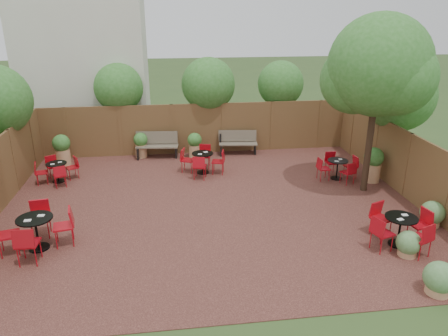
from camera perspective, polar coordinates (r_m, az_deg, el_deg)
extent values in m
plane|color=#354F23|center=(12.48, -1.77, -5.20)|extent=(80.00, 80.00, 0.00)
cube|color=#3C1D18|center=(12.48, -1.77, -5.16)|extent=(12.00, 10.00, 0.02)
cube|color=brown|center=(16.81, -3.56, 5.31)|extent=(12.00, 0.08, 2.00)
cube|color=brown|center=(13.97, 23.48, 0.34)|extent=(0.08, 10.00, 2.00)
cube|color=beige|center=(19.53, -18.25, 15.46)|extent=(5.00, 4.00, 8.00)
sphere|color=#2E6B22|center=(17.23, -14.03, 10.47)|extent=(1.89, 1.89, 1.89)
sphere|color=#2E6B22|center=(17.09, -2.13, 11.21)|extent=(2.12, 2.12, 2.12)
sphere|color=#2E6B22|center=(17.82, 7.64, 11.20)|extent=(1.88, 1.88, 1.88)
sphere|color=#2E6B22|center=(15.50, 22.64, 8.92)|extent=(2.34, 2.34, 2.34)
cylinder|color=black|center=(13.58, 19.22, 5.15)|extent=(0.26, 0.26, 4.11)
sphere|color=#2E6B22|center=(13.24, 20.18, 12.87)|extent=(2.96, 2.96, 2.96)
sphere|color=#2E6B22|center=(13.44, 17.24, 11.34)|extent=(2.07, 2.07, 2.07)
sphere|color=#2E6B22|center=(13.12, 22.39, 11.24)|extent=(2.16, 2.16, 2.16)
cube|color=brown|center=(16.50, -9.00, 2.91)|extent=(1.64, 0.64, 0.05)
cube|color=brown|center=(16.62, -9.04, 4.08)|extent=(1.61, 0.28, 0.48)
cube|color=black|center=(16.62, -11.46, 1.98)|extent=(0.11, 0.49, 0.43)
cube|color=black|center=(16.57, -6.44, 2.22)|extent=(0.11, 0.49, 0.43)
cube|color=brown|center=(16.71, 1.92, 3.28)|extent=(1.54, 0.63, 0.05)
cube|color=brown|center=(16.82, 1.82, 4.36)|extent=(1.50, 0.29, 0.45)
cube|color=black|center=(16.69, -0.40, 2.44)|extent=(0.11, 0.45, 0.40)
cube|color=black|center=(16.91, 4.19, 2.62)|extent=(0.11, 0.45, 0.40)
cylinder|color=black|center=(14.93, -2.86, -0.59)|extent=(0.43, 0.43, 0.03)
cylinder|color=black|center=(14.81, -2.89, 0.67)|extent=(0.05, 0.05, 0.69)
cylinder|color=black|center=(14.69, -2.91, 1.96)|extent=(0.75, 0.75, 0.03)
cube|color=white|center=(14.77, -2.48, 2.16)|extent=(0.15, 0.12, 0.01)
cube|color=white|center=(14.57, -3.26, 1.88)|extent=(0.15, 0.12, 0.01)
cylinder|color=black|center=(14.91, 14.89, -1.34)|extent=(0.39, 0.39, 0.03)
cylinder|color=black|center=(14.80, 15.00, -0.20)|extent=(0.04, 0.04, 0.63)
cylinder|color=black|center=(14.69, 15.11, 0.97)|extent=(0.68, 0.68, 0.03)
cube|color=white|center=(14.79, 15.40, 1.16)|extent=(0.14, 0.11, 0.01)
cube|color=white|center=(14.56, 14.95, 0.89)|extent=(0.14, 0.11, 0.01)
cylinder|color=black|center=(11.38, 22.32, -9.45)|extent=(0.45, 0.45, 0.03)
cylinder|color=black|center=(11.21, 22.56, -7.85)|extent=(0.05, 0.05, 0.71)
cylinder|color=black|center=(11.05, 22.82, -6.19)|extent=(0.77, 0.77, 0.03)
cube|color=white|center=(11.16, 23.18, -5.84)|extent=(0.17, 0.14, 0.02)
cube|color=white|center=(10.90, 22.68, -6.41)|extent=(0.17, 0.14, 0.02)
cylinder|color=black|center=(11.32, -23.62, -9.81)|extent=(0.48, 0.48, 0.03)
cylinder|color=black|center=(11.14, -23.91, -8.06)|extent=(0.06, 0.06, 0.77)
cylinder|color=black|center=(10.96, -24.21, -6.23)|extent=(0.84, 0.84, 0.03)
cube|color=white|center=(10.99, -23.44, -5.90)|extent=(0.17, 0.13, 0.02)
cube|color=white|center=(10.87, -24.97, -6.44)|extent=(0.17, 0.13, 0.02)
cylinder|color=black|center=(15.21, -21.38, -1.67)|extent=(0.39, 0.39, 0.03)
cylinder|color=black|center=(15.10, -21.53, -0.57)|extent=(0.04, 0.04, 0.62)
cylinder|color=black|center=(14.99, -21.69, 0.56)|extent=(0.67, 0.67, 0.03)
cube|color=white|center=(15.03, -21.25, 0.74)|extent=(0.15, 0.13, 0.01)
cube|color=white|center=(14.91, -22.12, 0.48)|extent=(0.15, 0.13, 0.01)
cylinder|color=tan|center=(16.74, -11.09, 2.29)|extent=(0.45, 0.45, 0.51)
sphere|color=#2E6B22|center=(16.60, -11.19, 3.78)|extent=(0.53, 0.53, 0.53)
cylinder|color=tan|center=(16.39, -3.95, 2.26)|extent=(0.45, 0.45, 0.52)
sphere|color=#2E6B22|center=(16.25, -3.99, 3.81)|extent=(0.54, 0.54, 0.54)
cylinder|color=tan|center=(16.67, -20.86, 1.38)|extent=(0.53, 0.53, 0.61)
sphere|color=#2E6B22|center=(16.51, -21.09, 3.15)|extent=(0.63, 0.63, 0.63)
cylinder|color=tan|center=(14.95, 19.31, -0.57)|extent=(0.53, 0.53, 0.61)
sphere|color=#2E6B22|center=(14.77, 19.56, 1.40)|extent=(0.64, 0.64, 0.64)
cylinder|color=tan|center=(10.97, 23.45, -10.31)|extent=(0.42, 0.42, 0.19)
sphere|color=#4E7E41|center=(10.86, 23.63, -9.22)|extent=(0.57, 0.57, 0.57)
cylinder|color=tan|center=(9.92, 26.84, -14.29)|extent=(0.48, 0.48, 0.22)
sphere|color=#4E7E41|center=(9.78, 27.10, -12.98)|extent=(0.65, 0.65, 0.65)
cylinder|color=tan|center=(12.64, 26.08, -6.50)|extent=(0.46, 0.46, 0.21)
sphere|color=#4E7E41|center=(12.53, 26.27, -5.43)|extent=(0.63, 0.63, 0.63)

